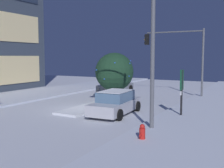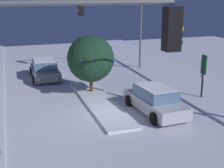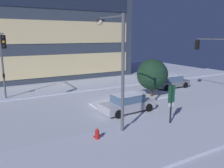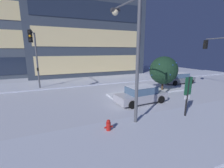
{
  "view_description": "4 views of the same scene",
  "coord_description": "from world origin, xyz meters",
  "px_view_note": "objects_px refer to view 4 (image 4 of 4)",
  "views": [
    {
      "loc": [
        -15.44,
        -10.71,
        3.6
      ],
      "look_at": [
        0.29,
        -2.15,
        1.83
      ],
      "focal_mm": 44.39,
      "sensor_mm": 36.0,
      "label": 1
    },
    {
      "loc": [
        -15.18,
        4.83,
        6.49
      ],
      "look_at": [
        1.56,
        -0.85,
        1.31
      ],
      "focal_mm": 49.91,
      "sensor_mm": 36.0,
      "label": 2
    },
    {
      "loc": [
        -10.01,
        -17.63,
        6.13
      ],
      "look_at": [
        -1.08,
        -1.44,
        2.17
      ],
      "focal_mm": 35.96,
      "sensor_mm": 36.0,
      "label": 3
    },
    {
      "loc": [
        -7.59,
        -13.62,
        4.51
      ],
      "look_at": [
        -2.02,
        -0.11,
        1.29
      ],
      "focal_mm": 24.25,
      "sensor_mm": 36.0,
      "label": 4
    }
  ],
  "objects_px": {
    "car_far": "(178,78)",
    "fire_hydrant": "(108,126)",
    "decorated_tree_median": "(163,70)",
    "traffic_light_corner_far_left": "(35,51)",
    "street_lamp_arched": "(130,45)",
    "car_near": "(141,95)",
    "parking_info_sign": "(188,92)"
  },
  "relations": [
    {
      "from": "fire_hydrant",
      "to": "street_lamp_arched",
      "type": "bearing_deg",
      "value": 30.42
    },
    {
      "from": "car_far",
      "to": "fire_hydrant",
      "type": "height_order",
      "value": "car_far"
    },
    {
      "from": "parking_info_sign",
      "to": "decorated_tree_median",
      "type": "distance_m",
      "value": 7.2
    },
    {
      "from": "parking_info_sign",
      "to": "decorated_tree_median",
      "type": "relative_size",
      "value": 0.72
    },
    {
      "from": "traffic_light_corner_far_left",
      "to": "parking_info_sign",
      "type": "xyz_separation_m",
      "value": [
        9.65,
        -10.75,
        -2.69
      ]
    },
    {
      "from": "fire_hydrant",
      "to": "decorated_tree_median",
      "type": "relative_size",
      "value": 0.2
    },
    {
      "from": "car_far",
      "to": "parking_info_sign",
      "type": "relative_size",
      "value": 1.6
    },
    {
      "from": "street_lamp_arched",
      "to": "car_near",
      "type": "bearing_deg",
      "value": -53.36
    },
    {
      "from": "traffic_light_corner_far_left",
      "to": "decorated_tree_median",
      "type": "xyz_separation_m",
      "value": [
        13.05,
        -4.43,
        -2.11
      ]
    },
    {
      "from": "car_near",
      "to": "street_lamp_arched",
      "type": "height_order",
      "value": "street_lamp_arched"
    },
    {
      "from": "car_near",
      "to": "street_lamp_arched",
      "type": "xyz_separation_m",
      "value": [
        -2.64,
        -2.55,
        4.15
      ]
    },
    {
      "from": "street_lamp_arched",
      "to": "decorated_tree_median",
      "type": "bearing_deg",
      "value": -62.08
    },
    {
      "from": "car_near",
      "to": "street_lamp_arched",
      "type": "distance_m",
      "value": 5.54
    },
    {
      "from": "fire_hydrant",
      "to": "decorated_tree_median",
      "type": "xyz_separation_m",
      "value": [
        8.98,
        6.12,
        2.0
      ]
    },
    {
      "from": "traffic_light_corner_far_left",
      "to": "parking_info_sign",
      "type": "bearing_deg",
      "value": 41.91
    },
    {
      "from": "fire_hydrant",
      "to": "car_near",
      "type": "bearing_deg",
      "value": 38.98
    },
    {
      "from": "car_far",
      "to": "traffic_light_corner_far_left",
      "type": "bearing_deg",
      "value": -5.36
    },
    {
      "from": "traffic_light_corner_far_left",
      "to": "street_lamp_arched",
      "type": "height_order",
      "value": "street_lamp_arched"
    },
    {
      "from": "car_near",
      "to": "decorated_tree_median",
      "type": "xyz_separation_m",
      "value": [
        4.5,
        2.5,
        1.66
      ]
    },
    {
      "from": "car_near",
      "to": "decorated_tree_median",
      "type": "relative_size",
      "value": 1.21
    },
    {
      "from": "decorated_tree_median",
      "to": "street_lamp_arched",
      "type": "bearing_deg",
      "value": -144.78
    },
    {
      "from": "decorated_tree_median",
      "to": "traffic_light_corner_far_left",
      "type": "bearing_deg",
      "value": 161.25
    },
    {
      "from": "traffic_light_corner_far_left",
      "to": "fire_hydrant",
      "type": "height_order",
      "value": "traffic_light_corner_far_left"
    },
    {
      "from": "fire_hydrant",
      "to": "parking_info_sign",
      "type": "xyz_separation_m",
      "value": [
        5.57,
        -0.2,
        1.43
      ]
    },
    {
      "from": "car_near",
      "to": "fire_hydrant",
      "type": "distance_m",
      "value": 5.77
    },
    {
      "from": "traffic_light_corner_far_left",
      "to": "decorated_tree_median",
      "type": "bearing_deg",
      "value": 71.25
    },
    {
      "from": "street_lamp_arched",
      "to": "parking_info_sign",
      "type": "relative_size",
      "value": 2.62
    },
    {
      "from": "street_lamp_arched",
      "to": "car_far",
      "type": "bearing_deg",
      "value": -65.35
    },
    {
      "from": "traffic_light_corner_far_left",
      "to": "street_lamp_arched",
      "type": "bearing_deg",
      "value": 31.94
    },
    {
      "from": "car_near",
      "to": "fire_hydrant",
      "type": "xyz_separation_m",
      "value": [
        -4.48,
        -3.62,
        -0.34
      ]
    },
    {
      "from": "car_far",
      "to": "fire_hydrant",
      "type": "xyz_separation_m",
      "value": [
        -13.88,
        -8.59,
        -0.34
      ]
    },
    {
      "from": "fire_hydrant",
      "to": "decorated_tree_median",
      "type": "bearing_deg",
      "value": 34.28
    }
  ]
}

